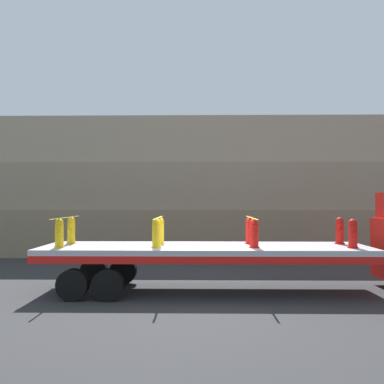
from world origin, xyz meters
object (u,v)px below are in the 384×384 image
object	(u,v)px
fire_hydrant_yellow_far_0	(71,231)
fire_hydrant_yellow_near_1	(156,234)
fire_hydrant_red_near_2	(254,234)
fire_hydrant_red_far_2	(250,231)
fire_hydrant_red_near_3	(353,234)
fire_hydrant_yellow_far_1	(160,231)
flatbed_trailer	(186,254)
fire_hydrant_yellow_near_0	(59,234)
fire_hydrant_red_far_3	(340,231)

from	to	relation	value
fire_hydrant_yellow_far_0	fire_hydrant_yellow_near_1	size ratio (longest dim) A/B	1.00
fire_hydrant_red_near_2	fire_hydrant_red_far_2	xyz separation A→B (m)	(0.00, 1.07, 0.00)
fire_hydrant_red_near_3	fire_hydrant_yellow_far_1	bearing A→B (deg)	168.56
fire_hydrant_yellow_far_0	fire_hydrant_yellow_far_1	distance (m)	2.65
flatbed_trailer	fire_hydrant_red_near_2	world-z (taller)	fire_hydrant_red_near_2
fire_hydrant_yellow_far_1	fire_hydrant_red_far_2	world-z (taller)	same
fire_hydrant_yellow_far_0	fire_hydrant_yellow_near_1	bearing A→B (deg)	-22.04
fire_hydrant_yellow_near_0	fire_hydrant_yellow_near_1	bearing A→B (deg)	0.00
fire_hydrant_yellow_near_0	fire_hydrant_red_far_2	bearing A→B (deg)	11.44
flatbed_trailer	fire_hydrant_yellow_near_0	bearing A→B (deg)	-171.14
fire_hydrant_yellow_far_0	fire_hydrant_red_near_3	xyz separation A→B (m)	(7.96, -1.07, 0.00)
fire_hydrant_yellow_near_0	fire_hydrant_yellow_far_0	size ratio (longest dim) A/B	1.00
fire_hydrant_yellow_near_0	fire_hydrant_yellow_near_1	distance (m)	2.65
fire_hydrant_yellow_near_0	fire_hydrant_yellow_far_1	distance (m)	2.86
fire_hydrant_yellow_near_1	fire_hydrant_yellow_far_0	bearing A→B (deg)	157.96
fire_hydrant_red_near_2	fire_hydrant_red_near_3	bearing A→B (deg)	0.00
fire_hydrant_yellow_near_1	fire_hydrant_red_near_3	size ratio (longest dim) A/B	1.00
fire_hydrant_yellow_near_0	fire_hydrant_red_near_3	world-z (taller)	same
fire_hydrant_yellow_near_0	fire_hydrant_red_far_3	xyz separation A→B (m)	(7.96, 1.07, 0.00)
fire_hydrant_yellow_near_0	fire_hydrant_red_far_3	world-z (taller)	same
fire_hydrant_yellow_far_0	fire_hydrant_red_far_3	size ratio (longest dim) A/B	1.00
fire_hydrant_yellow_near_0	fire_hydrant_red_near_3	bearing A→B (deg)	0.00
fire_hydrant_yellow_near_0	fire_hydrant_red_near_3	size ratio (longest dim) A/B	1.00
fire_hydrant_red_far_3	fire_hydrant_yellow_near_0	bearing A→B (deg)	-172.31
fire_hydrant_yellow_near_0	fire_hydrant_yellow_far_1	xyz separation A→B (m)	(2.65, 1.07, 0.00)
fire_hydrant_yellow_far_0	fire_hydrant_red_far_3	distance (m)	7.96
fire_hydrant_red_far_2	fire_hydrant_yellow_far_1	bearing A→B (deg)	180.00
fire_hydrant_yellow_near_1	fire_hydrant_red_near_3	bearing A→B (deg)	0.00
fire_hydrant_red_far_2	fire_hydrant_red_near_3	xyz separation A→B (m)	(2.65, -1.07, 0.00)
fire_hydrant_red_near_3	fire_hydrant_red_far_3	distance (m)	1.07
fire_hydrant_yellow_far_0	fire_hydrant_red_far_2	size ratio (longest dim) A/B	1.00
fire_hydrant_yellow_far_1	fire_hydrant_red_far_2	xyz separation A→B (m)	(2.65, 0.00, 0.00)
fire_hydrant_red_far_3	flatbed_trailer	bearing A→B (deg)	-173.22
fire_hydrant_yellow_near_0	fire_hydrant_yellow_far_0	bearing A→B (deg)	90.00
fire_hydrant_red_far_2	flatbed_trailer	bearing A→B (deg)	-163.90
flatbed_trailer	fire_hydrant_red_far_3	distance (m)	4.59
flatbed_trailer	fire_hydrant_yellow_near_1	distance (m)	1.14
flatbed_trailer	fire_hydrant_yellow_far_0	bearing A→B (deg)	171.14
fire_hydrant_red_near_2	fire_hydrant_red_far_3	world-z (taller)	same
fire_hydrant_yellow_near_1	fire_hydrant_yellow_near_0	bearing A→B (deg)	180.00
flatbed_trailer	fire_hydrant_yellow_far_1	world-z (taller)	fire_hydrant_yellow_far_1
fire_hydrant_yellow_near_0	fire_hydrant_red_far_3	size ratio (longest dim) A/B	1.00
fire_hydrant_red_far_3	fire_hydrant_red_near_3	bearing A→B (deg)	-90.00
fire_hydrant_yellow_near_0	fire_hydrant_yellow_near_1	world-z (taller)	same
fire_hydrant_yellow_far_1	fire_hydrant_red_far_3	distance (m)	5.31
fire_hydrant_red_near_2	fire_hydrant_red_far_2	world-z (taller)	same
fire_hydrant_yellow_far_0	fire_hydrant_yellow_far_1	world-z (taller)	same
fire_hydrant_yellow_near_1	fire_hydrant_yellow_far_1	world-z (taller)	same
flatbed_trailer	fire_hydrant_red_far_2	distance (m)	2.03
fire_hydrant_yellow_near_0	fire_hydrant_yellow_far_1	bearing A→B (deg)	22.04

